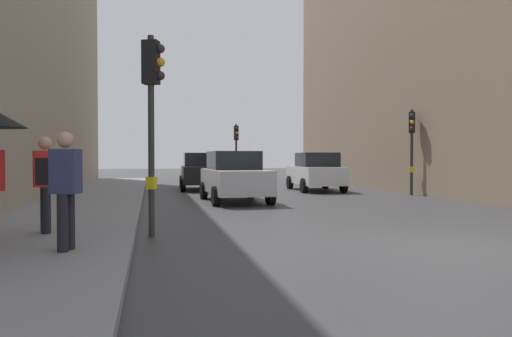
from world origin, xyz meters
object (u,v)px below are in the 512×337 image
car_white_compact (316,172)px  pedestrian_with_grey_backpack (63,183)px  car_silver_hatchback (235,177)px  pedestrian_in_red_jacket (45,180)px  traffic_light_near_right (152,98)px  traffic_light_far_median (236,143)px  traffic_light_mid_street (412,136)px  car_dark_suv (201,171)px

car_white_compact → pedestrian_with_grey_backpack: pedestrian_with_grey_backpack is taller
car_silver_hatchback → pedestrian_in_red_jacket: pedestrian_in_red_jacket is taller
traffic_light_near_right → car_silver_hatchback: bearing=68.4°
traffic_light_near_right → traffic_light_far_median: bearing=75.4°
traffic_light_far_median → pedestrian_in_red_jacket: traffic_light_far_median is taller
car_silver_hatchback → traffic_light_near_right: bearing=-111.6°
traffic_light_far_median → traffic_light_mid_street: bearing=-61.9°
traffic_light_far_median → car_white_compact: size_ratio=0.82×
traffic_light_near_right → traffic_light_mid_street: bearing=39.1°
pedestrian_in_red_jacket → traffic_light_near_right: bearing=5.2°
traffic_light_mid_street → pedestrian_with_grey_backpack: size_ratio=1.97×
car_dark_suv → car_silver_hatchback: bearing=-85.8°
traffic_light_far_median → pedestrian_with_grey_backpack: traffic_light_far_median is taller
traffic_light_far_median → car_white_compact: (2.56, -6.82, -1.54)m
traffic_light_mid_street → car_dark_suv: traffic_light_mid_street is taller
car_silver_hatchback → pedestrian_in_red_jacket: (-4.74, -7.27, 0.25)m
car_dark_suv → car_white_compact: 5.46m
traffic_light_far_median → car_white_compact: traffic_light_far_median is taller
traffic_light_near_right → car_white_compact: 14.11m
traffic_light_far_median → car_silver_hatchback: size_ratio=0.82×
pedestrian_in_red_jacket → traffic_light_mid_street: bearing=35.0°
traffic_light_near_right → pedestrian_with_grey_backpack: bearing=-122.7°
traffic_light_far_median → car_dark_suv: 5.73m
car_white_compact → pedestrian_with_grey_backpack: 16.41m
traffic_light_mid_street → pedestrian_with_grey_backpack: (-11.66, -10.46, -1.24)m
traffic_light_near_right → pedestrian_in_red_jacket: traffic_light_near_right is taller
traffic_light_near_right → car_dark_suv: 14.09m
car_dark_suv → pedestrian_with_grey_backpack: size_ratio=2.41×
traffic_light_mid_street → car_dark_suv: 9.77m
traffic_light_near_right → car_silver_hatchback: (2.82, 7.10, -1.81)m
pedestrian_in_red_jacket → car_white_compact: bearing=52.1°
pedestrian_with_grey_backpack → pedestrian_in_red_jacket: (-0.61, 1.86, -0.03)m
traffic_light_far_median → car_silver_hatchback: bearing=-100.1°
traffic_light_mid_street → traffic_light_far_median: (-5.48, 10.25, 0.01)m
traffic_light_far_median → car_dark_suv: size_ratio=0.82×
traffic_light_near_right → car_dark_suv: (2.32, 13.78, -1.81)m
traffic_light_near_right → pedestrian_in_red_jacket: (-1.92, -0.18, -1.56)m
pedestrian_in_red_jacket → pedestrian_with_grey_backpack: bearing=-71.8°
traffic_light_mid_street → traffic_light_near_right: 13.35m
traffic_light_far_median → car_dark_suv: (-2.55, -4.89, -1.54)m
car_white_compact → pedestrian_with_grey_backpack: size_ratio=2.42×
pedestrian_with_grey_backpack → car_white_compact: bearing=57.8°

